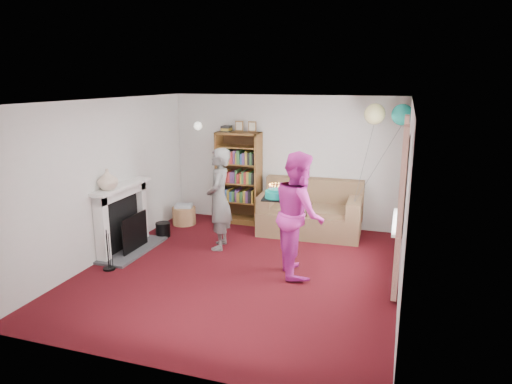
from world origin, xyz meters
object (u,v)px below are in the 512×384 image
(person_striped, at_px, (219,199))
(person_magenta, at_px, (299,214))
(birthday_cake, at_px, (276,194))
(sofa, at_px, (311,214))
(bookcase, at_px, (239,178))

(person_striped, relative_size, person_magenta, 0.94)
(person_magenta, xyz_separation_m, birthday_cake, (-0.37, 0.09, 0.24))
(sofa, distance_m, person_striped, 1.89)
(person_striped, bearing_deg, bookcase, 174.96)
(sofa, height_order, person_magenta, person_magenta)
(bookcase, xyz_separation_m, sofa, (1.50, -0.23, -0.53))
(birthday_cake, bearing_deg, person_striped, 155.90)
(sofa, xyz_separation_m, birthday_cake, (-0.19, -1.77, 0.78))
(bookcase, distance_m, person_magenta, 2.68)
(person_magenta, bearing_deg, person_striped, 45.00)
(sofa, bearing_deg, birthday_cake, -98.01)
(bookcase, bearing_deg, person_magenta, -51.23)
(sofa, distance_m, birthday_cake, 1.95)
(person_magenta, height_order, birthday_cake, person_magenta)
(person_striped, xyz_separation_m, birthday_cake, (1.12, -0.50, 0.29))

